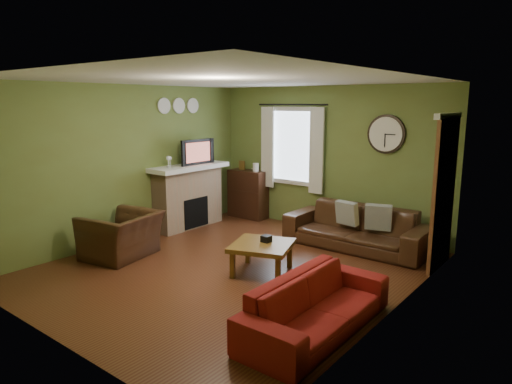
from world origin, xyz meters
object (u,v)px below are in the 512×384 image
Objects in this scene: sofa_red at (317,305)px; coffee_table at (262,258)px; bookshelf at (248,194)px; armchair at (122,235)px; sofa_brown at (356,228)px.

sofa_red is 2.45× the size of coffee_table.
sofa_red is (3.54, -3.24, -0.20)m from bookshelf.
armchair is (0.04, -3.07, -0.15)m from bookshelf.
sofa_red is 3.51m from armchair.
sofa_red is (0.91, -2.76, -0.05)m from sofa_brown.
bookshelf reaches higher than sofa_red.
armchair is (-2.59, -2.60, 0.00)m from sofa_brown.
bookshelf reaches higher than coffee_table.
coffee_table is (-1.43, 0.95, -0.07)m from sofa_red.
coffee_table is (2.11, -2.29, -0.28)m from bookshelf.
bookshelf is 2.68m from sofa_brown.
coffee_table is (2.07, 0.79, -0.13)m from armchair.
bookshelf is 3.13m from coffee_table.
bookshelf is at bearing 168.90° from armchair.
sofa_brown is 3.67m from armchair.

